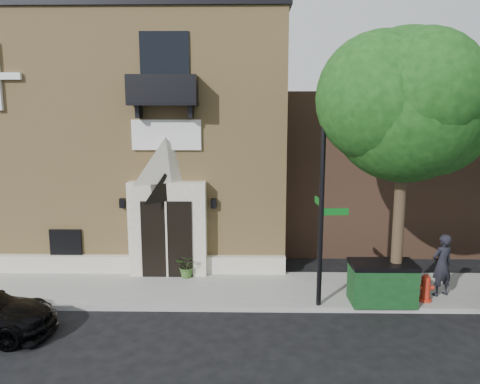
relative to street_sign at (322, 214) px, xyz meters
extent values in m
plane|color=black|center=(-3.78, -0.25, -2.83)|extent=(120.00, 120.00, 0.00)
cube|color=gray|center=(-2.78, 1.25, -2.75)|extent=(42.00, 3.00, 0.15)
cube|color=tan|center=(-6.78, 7.75, 1.67)|extent=(12.00, 10.00, 9.00)
cube|color=black|center=(-6.78, 7.75, 6.32)|extent=(12.20, 10.20, 0.30)
cube|color=silver|center=(-6.78, 2.63, -2.38)|extent=(12.00, 0.30, 0.60)
cube|color=silver|center=(-4.78, 2.50, -1.08)|extent=(2.60, 0.55, 3.20)
pyramid|color=silver|center=(-4.78, 2.50, 1.27)|extent=(2.60, 0.55, 1.50)
cube|color=black|center=(-4.78, 2.21, -1.38)|extent=(1.70, 0.06, 2.60)
cube|color=silver|center=(-4.78, 2.17, -1.38)|extent=(0.06, 0.04, 2.60)
cube|color=white|center=(-4.78, 2.69, 2.07)|extent=(2.30, 0.10, 1.00)
cube|color=black|center=(-4.78, 2.30, 3.07)|extent=(2.20, 0.90, 0.10)
cube|color=black|center=(-4.78, 1.87, 3.52)|extent=(2.20, 0.06, 0.90)
cube|color=black|center=(-5.83, 2.30, 3.52)|extent=(0.06, 0.90, 0.90)
cube|color=black|center=(-3.73, 2.30, 3.52)|extent=(0.06, 0.90, 0.90)
cube|color=black|center=(-4.78, 2.72, 4.27)|extent=(1.60, 0.08, 2.20)
cube|color=black|center=(-8.38, 2.70, -1.68)|extent=(1.10, 0.10, 1.00)
cube|color=#FB5801|center=(-8.38, 2.73, -1.68)|extent=(0.85, 0.06, 0.75)
cube|color=black|center=(-6.33, 2.63, -0.23)|extent=(0.18, 0.18, 0.32)
cube|color=black|center=(-3.23, 2.63, -0.23)|extent=(0.18, 0.18, 0.32)
cube|color=brown|center=(8.22, 8.75, 0.37)|extent=(18.00, 8.00, 6.40)
cylinder|color=#38281C|center=(2.22, 0.20, -0.58)|extent=(0.32, 0.32, 4.20)
sphere|color=#133D10|center=(2.22, 0.20, 2.99)|extent=(4.20, 4.20, 4.20)
sphere|color=#133D10|center=(3.02, 0.50, 2.69)|extent=(3.36, 3.36, 3.36)
sphere|color=#133D10|center=(1.52, 0.00, 3.19)|extent=(3.57, 3.57, 3.57)
sphere|color=#133D10|center=(2.42, -0.50, 3.39)|extent=(3.15, 3.15, 3.15)
cylinder|color=black|center=(-0.02, -0.02, -0.02)|extent=(0.14, 0.14, 5.32)
cube|color=#0B5E18|center=(0.38, 0.01, 0.07)|extent=(0.75, 0.10, 0.19)
cube|color=#0B5E18|center=(-0.05, 0.38, 0.29)|extent=(0.10, 0.75, 0.19)
cylinder|color=#B22716|center=(3.16, 0.31, -2.64)|extent=(0.37, 0.37, 0.08)
cylinder|color=#B22716|center=(3.16, 0.31, -2.31)|extent=(0.27, 0.27, 0.57)
sphere|color=#B22716|center=(3.16, 0.31, -2.00)|extent=(0.27, 0.27, 0.27)
cylinder|color=#B22716|center=(3.16, 0.31, -2.26)|extent=(0.47, 0.12, 0.12)
cube|color=#0E3414|center=(1.84, 0.16, -2.12)|extent=(1.82, 1.02, 1.11)
cube|color=black|center=(1.84, 0.16, -1.52)|extent=(1.87, 1.07, 0.12)
imported|color=#3B6228|center=(-4.10, 2.18, -2.29)|extent=(0.88, 0.82, 0.79)
imported|color=black|center=(3.78, 0.76, -1.72)|extent=(0.81, 0.68, 1.91)
camera|label=1|loc=(-2.06, -12.83, 2.84)|focal=35.00mm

